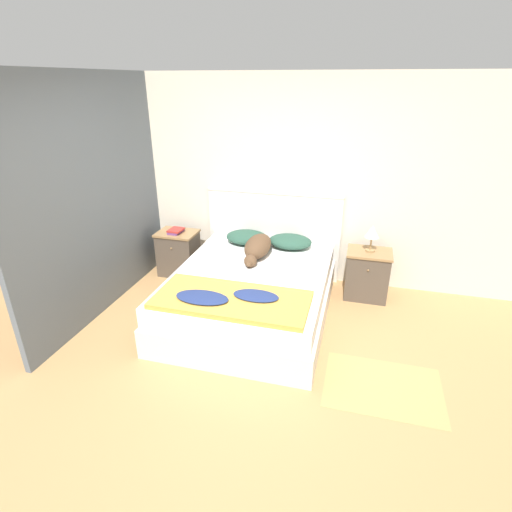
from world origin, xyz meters
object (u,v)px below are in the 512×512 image
(bed, at_px, (251,294))
(dog, at_px, (258,247))
(nightstand_left, at_px, (179,253))
(book_stack, at_px, (176,231))
(pillow_left, at_px, (247,237))
(table_lamp, at_px, (372,232))
(pillow_right, at_px, (290,241))
(nightstand_right, at_px, (367,274))

(bed, distance_m, dog, 0.58)
(nightstand_left, bearing_deg, book_stack, -92.40)
(nightstand_left, height_order, pillow_left, pillow_left)
(nightstand_left, bearing_deg, table_lamp, 0.29)
(bed, distance_m, table_lamp, 1.57)
(table_lamp, bearing_deg, pillow_right, 178.92)
(pillow_left, bearing_deg, nightstand_right, -1.16)
(nightstand_left, height_order, pillow_right, pillow_right)
(bed, distance_m, book_stack, 1.49)
(nightstand_right, xyz_separation_m, table_lamp, (0.00, 0.01, 0.53))
(bed, bearing_deg, pillow_left, 109.35)
(pillow_right, bearing_deg, bed, -109.35)
(bed, distance_m, pillow_left, 0.91)
(bed, xyz_separation_m, book_stack, (-1.24, 0.74, 0.36))
(bed, height_order, dog, dog)
(pillow_left, relative_size, table_lamp, 1.66)
(book_stack, bearing_deg, nightstand_left, 87.60)
(bed, bearing_deg, nightstand_left, 148.28)
(bed, bearing_deg, dog, 95.36)
(nightstand_left, height_order, dog, dog)
(dog, height_order, table_lamp, table_lamp)
(pillow_right, relative_size, dog, 0.66)
(nightstand_right, bearing_deg, bed, -148.28)
(bed, xyz_separation_m, nightstand_right, (1.24, 0.77, 0.04))
(pillow_right, distance_m, table_lamp, 0.98)
(pillow_right, xyz_separation_m, dog, (-0.32, -0.36, 0.03))
(nightstand_right, distance_m, pillow_left, 1.55)
(book_stack, bearing_deg, nightstand_right, 0.49)
(pillow_right, bearing_deg, nightstand_right, -1.83)
(pillow_left, bearing_deg, book_stack, -176.91)
(bed, relative_size, pillow_right, 3.92)
(nightstand_right, bearing_deg, pillow_left, 178.84)
(bed, bearing_deg, book_stack, 149.01)
(bed, distance_m, nightstand_left, 1.46)
(dog, bearing_deg, book_stack, 165.70)
(bed, height_order, book_stack, book_stack)
(nightstand_right, distance_m, book_stack, 2.50)
(pillow_right, distance_m, dog, 0.48)
(book_stack, bearing_deg, pillow_right, 1.95)
(dog, relative_size, book_stack, 3.48)
(nightstand_left, bearing_deg, pillow_left, 1.83)
(table_lamp, bearing_deg, nightstand_right, -90.00)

